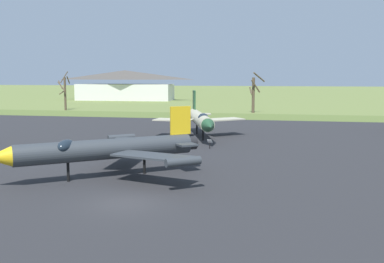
% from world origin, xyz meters
% --- Properties ---
extents(ground_plane, '(600.00, 600.00, 0.00)m').
position_xyz_m(ground_plane, '(0.00, 0.00, 0.00)').
color(ground_plane, olive).
extents(asphalt_apron, '(101.76, 61.31, 0.05)m').
position_xyz_m(asphalt_apron, '(0.00, 18.39, 0.03)').
color(asphalt_apron, '#28282B').
rests_on(asphalt_apron, ground).
extents(grass_verge_strip, '(161.76, 12.00, 0.06)m').
position_xyz_m(grass_verge_strip, '(0.00, 55.05, 0.03)').
color(grass_verge_strip, '#596B30').
rests_on(grass_verge_strip, ground).
extents(jet_fighter_rear_left, '(13.52, 12.71, 4.82)m').
position_xyz_m(jet_fighter_rear_left, '(-3.42, 5.71, 2.06)').
color(jet_fighter_rear_left, '#33383D').
rests_on(jet_fighter_rear_left, ground).
extents(jet_fighter_rear_right, '(10.36, 15.22, 5.22)m').
position_xyz_m(jet_fighter_rear_right, '(-0.78, 27.00, 2.16)').
color(jet_fighter_rear_right, '#B7B293').
rests_on(jet_fighter_rear_right, ground).
extents(info_placard_rear_right, '(0.51, 0.40, 0.94)m').
position_xyz_m(info_placard_rear_right, '(1.55, 19.45, 0.59)').
color(info_placard_rear_right, black).
rests_on(info_placard_rear_right, ground).
extents(bare_tree_far_left, '(2.35, 2.57, 8.02)m').
position_xyz_m(bare_tree_far_left, '(-35.87, 62.67, 3.91)').
color(bare_tree_far_left, brown).
rests_on(bare_tree_far_left, ground).
extents(bare_tree_left_of_center, '(3.05, 2.58, 7.77)m').
position_xyz_m(bare_tree_left_of_center, '(2.81, 63.83, 3.93)').
color(bare_tree_left_of_center, brown).
rests_on(bare_tree_left_of_center, ground).
extents(visitor_building, '(29.33, 10.22, 8.69)m').
position_xyz_m(visitor_building, '(-37.11, 102.09, 4.27)').
color(visitor_building, silver).
rests_on(visitor_building, ground).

